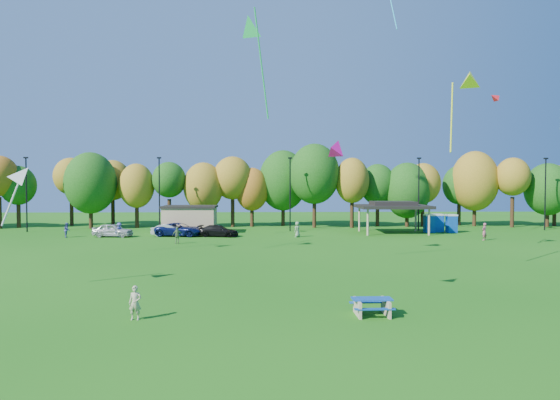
{
  "coord_description": "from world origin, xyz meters",
  "views": [
    {
      "loc": [
        -1.17,
        -21.27,
        5.98
      ],
      "look_at": [
        -0.31,
        6.0,
        5.03
      ],
      "focal_mm": 32.0,
      "sensor_mm": 36.0,
      "label": 1
    }
  ],
  "objects_px": {
    "car_b": "(170,230)",
    "car_d": "(219,231)",
    "car_c": "(180,230)",
    "porta_potties": "(440,223)",
    "picnic_table": "(372,305)",
    "kite_flyer": "(135,303)",
    "car_a": "(113,230)"
  },
  "relations": [
    {
      "from": "car_b",
      "to": "picnic_table",
      "type": "bearing_deg",
      "value": -144.3
    },
    {
      "from": "car_a",
      "to": "car_c",
      "type": "relative_size",
      "value": 0.81
    },
    {
      "from": "porta_potties",
      "to": "car_c",
      "type": "height_order",
      "value": "porta_potties"
    },
    {
      "from": "car_b",
      "to": "car_d",
      "type": "height_order",
      "value": "car_b"
    },
    {
      "from": "car_a",
      "to": "car_c",
      "type": "bearing_deg",
      "value": -79.27
    },
    {
      "from": "porta_potties",
      "to": "picnic_table",
      "type": "bearing_deg",
      "value": -113.68
    },
    {
      "from": "car_b",
      "to": "car_c",
      "type": "distance_m",
      "value": 1.0
    },
    {
      "from": "porta_potties",
      "to": "car_d",
      "type": "distance_m",
      "value": 26.47
    },
    {
      "from": "porta_potties",
      "to": "car_d",
      "type": "bearing_deg",
      "value": -171.3
    },
    {
      "from": "kite_flyer",
      "to": "car_d",
      "type": "bearing_deg",
      "value": 91.4
    },
    {
      "from": "car_c",
      "to": "car_b",
      "type": "bearing_deg",
      "value": 106.26
    },
    {
      "from": "car_c",
      "to": "car_d",
      "type": "height_order",
      "value": "car_c"
    },
    {
      "from": "car_a",
      "to": "porta_potties",
      "type": "bearing_deg",
      "value": -77.55
    },
    {
      "from": "kite_flyer",
      "to": "car_d",
      "type": "relative_size",
      "value": 0.34
    },
    {
      "from": "car_c",
      "to": "picnic_table",
      "type": "bearing_deg",
      "value": -147.03
    },
    {
      "from": "kite_flyer",
      "to": "car_c",
      "type": "bearing_deg",
      "value": 98.78
    },
    {
      "from": "porta_potties",
      "to": "car_b",
      "type": "height_order",
      "value": "porta_potties"
    },
    {
      "from": "car_c",
      "to": "car_d",
      "type": "relative_size",
      "value": 1.21
    },
    {
      "from": "car_d",
      "to": "car_c",
      "type": "bearing_deg",
      "value": 92.29
    },
    {
      "from": "picnic_table",
      "to": "car_c",
      "type": "xyz_separation_m",
      "value": [
        -14.31,
        33.67,
        0.29
      ]
    },
    {
      "from": "picnic_table",
      "to": "car_b",
      "type": "xyz_separation_m",
      "value": [
        -15.3,
        33.56,
        0.22
      ]
    },
    {
      "from": "picnic_table",
      "to": "car_c",
      "type": "distance_m",
      "value": 36.58
    },
    {
      "from": "kite_flyer",
      "to": "car_c",
      "type": "xyz_separation_m",
      "value": [
        -3.85,
        34.09,
        -0.01
      ]
    },
    {
      "from": "porta_potties",
      "to": "car_a",
      "type": "distance_m",
      "value": 37.98
    },
    {
      "from": "kite_flyer",
      "to": "car_b",
      "type": "distance_m",
      "value": 34.32
    },
    {
      "from": "car_c",
      "to": "car_d",
      "type": "xyz_separation_m",
      "value": [
        4.4,
        -0.61,
        -0.1
      ]
    },
    {
      "from": "car_a",
      "to": "car_c",
      "type": "height_order",
      "value": "car_c"
    },
    {
      "from": "car_a",
      "to": "car_b",
      "type": "distance_m",
      "value": 6.24
    },
    {
      "from": "car_b",
      "to": "porta_potties",
      "type": "bearing_deg",
      "value": -72.48
    },
    {
      "from": "kite_flyer",
      "to": "car_c",
      "type": "height_order",
      "value": "kite_flyer"
    },
    {
      "from": "car_d",
      "to": "kite_flyer",
      "type": "bearing_deg",
      "value": -170.73
    },
    {
      "from": "porta_potties",
      "to": "picnic_table",
      "type": "distance_m",
      "value": 40.47
    }
  ]
}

